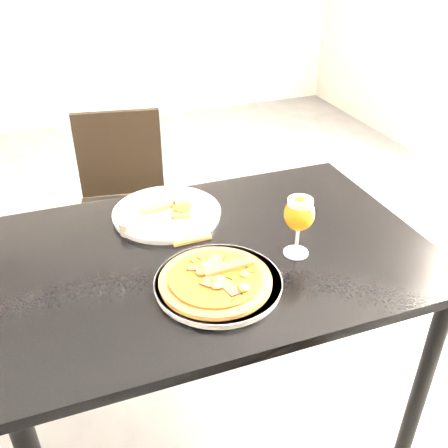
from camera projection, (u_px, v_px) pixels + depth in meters
name	position (u px, v px, depth m)	size (l,w,h in m)	color
ground	(129.00, 389.00, 1.92)	(6.00, 6.00, 0.00)	#535255
dining_table	(215.00, 275.00, 1.45)	(1.21, 0.81, 0.75)	black
chair_far	(124.00, 203.00, 2.21)	(0.45, 0.45, 0.85)	black
plate_main	(218.00, 283.00, 1.26)	(0.32, 0.32, 0.02)	white
pizza	(216.00, 279.00, 1.25)	(0.28, 0.28, 0.03)	#A26027
plate_second	(167.00, 213.00, 1.56)	(0.33, 0.33, 0.02)	white
crust_scraps	(174.00, 209.00, 1.55)	(0.17, 0.11, 0.01)	#A26027
loose_crust	(192.00, 239.00, 1.44)	(0.11, 0.03, 0.01)	#A26027
sauce_cup	(130.00, 226.00, 1.47)	(0.06, 0.06, 0.04)	silver
beer_glass	(299.00, 214.00, 1.32)	(0.08, 0.08, 0.18)	silver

